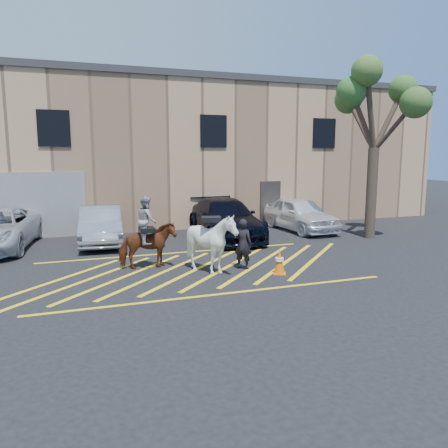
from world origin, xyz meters
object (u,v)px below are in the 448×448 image
object	(u,v)px
car_blue_suv	(225,219)
traffic_cone	(279,262)
mounted_bay	(147,240)
saddled_white	(211,243)
handler	(243,244)
car_white_suv	(300,214)
car_silver_sedan	(101,225)
tree	(376,101)

from	to	relation	value
car_blue_suv	traffic_cone	bearing A→B (deg)	-90.26
mounted_bay	traffic_cone	distance (m)	4.11
saddled_white	traffic_cone	world-z (taller)	saddled_white
car_blue_suv	handler	distance (m)	5.20
handler	saddled_white	world-z (taller)	saddled_white
car_white_suv	handler	world-z (taller)	handler
car_silver_sedan	handler	distance (m)	6.76
car_silver_sedan	tree	bearing A→B (deg)	-9.01
car_silver_sedan	car_white_suv	bearing A→B (deg)	4.30
car_silver_sedan	saddled_white	bearing A→B (deg)	-59.60
car_silver_sedan	saddled_white	world-z (taller)	saddled_white
tree	traffic_cone	bearing A→B (deg)	-148.01
car_silver_sedan	saddled_white	size ratio (longest dim) A/B	2.25
traffic_cone	mounted_bay	bearing A→B (deg)	151.57
car_blue_suv	tree	bearing A→B (deg)	-15.83
car_blue_suv	mounted_bay	size ratio (longest dim) A/B	2.51
saddled_white	car_blue_suv	bearing A→B (deg)	66.19
saddled_white	tree	distance (m)	9.91
handler	saddled_white	bearing A→B (deg)	49.62
mounted_bay	tree	bearing A→B (deg)	11.26
car_blue_suv	handler	size ratio (longest dim) A/B	3.62
car_blue_suv	saddled_white	size ratio (longest dim) A/B	2.84
handler	car_white_suv	bearing A→B (deg)	-89.64
traffic_cone	tree	size ratio (longest dim) A/B	0.10
car_silver_sedan	handler	xyz separation A→B (m)	(3.86, -5.55, 0.04)
handler	traffic_cone	size ratio (longest dim) A/B	2.15
tree	car_blue_suv	bearing A→B (deg)	160.43
car_blue_suv	traffic_cone	world-z (taller)	car_blue_suv
car_blue_suv	car_white_suv	xyz separation A→B (m)	(3.90, 0.51, -0.04)
car_blue_suv	tree	size ratio (longest dim) A/B	0.78
car_silver_sedan	handler	size ratio (longest dim) A/B	2.86
car_silver_sedan	car_white_suv	size ratio (longest dim) A/B	0.98
mounted_bay	saddled_white	distance (m)	2.07
saddled_white	traffic_cone	xyz separation A→B (m)	(1.87, -0.78, -0.56)
car_blue_suv	handler	world-z (taller)	car_blue_suv
handler	tree	xyz separation A→B (m)	(7.04, 2.99, 4.91)
car_silver_sedan	traffic_cone	size ratio (longest dim) A/B	6.14
car_white_suv	mounted_bay	bearing A→B (deg)	-153.32
car_silver_sedan	saddled_white	xyz separation A→B (m)	(2.79, -5.68, 0.18)
car_blue_suv	car_white_suv	world-z (taller)	car_blue_suv
saddled_white	car_white_suv	bearing A→B (deg)	42.60
car_white_suv	saddled_white	xyz separation A→B (m)	(-6.18, -5.69, 0.14)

